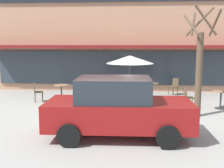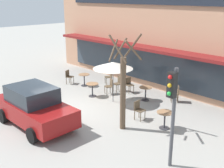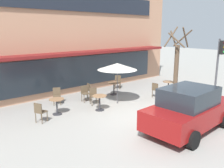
% 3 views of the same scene
% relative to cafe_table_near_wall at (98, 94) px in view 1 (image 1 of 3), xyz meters
% --- Properties ---
extents(ground_plane, '(80.00, 80.00, 0.00)m').
position_rel_cafe_table_near_wall_xyz_m(ground_plane, '(0.82, -2.31, -0.52)').
color(ground_plane, '#9E9B93').
extents(building_facade, '(17.54, 9.10, 7.68)m').
position_rel_cafe_table_near_wall_xyz_m(building_facade, '(0.82, 7.66, 3.33)').
color(building_facade, tan).
rests_on(building_facade, ground).
extents(cafe_table_near_wall, '(0.70, 0.70, 0.76)m').
position_rel_cafe_table_near_wall_xyz_m(cafe_table_near_wall, '(0.00, 0.00, 0.00)').
color(cafe_table_near_wall, '#333338').
rests_on(cafe_table_near_wall, ground).
extents(cafe_table_streetside, '(0.70, 0.70, 0.76)m').
position_rel_cafe_table_near_wall_xyz_m(cafe_table_streetside, '(-1.87, 0.87, 0.00)').
color(cafe_table_streetside, '#333338').
rests_on(cafe_table_streetside, ground).
extents(cafe_table_by_tree, '(0.70, 0.70, 0.76)m').
position_rel_cafe_table_near_wall_xyz_m(cafe_table_by_tree, '(5.25, -0.32, 0.00)').
color(cafe_table_by_tree, '#333338').
rests_on(cafe_table_by_tree, ground).
extents(cafe_table_mid_patio, '(0.70, 0.70, 0.76)m').
position_rel_cafe_table_near_wall_xyz_m(cafe_table_mid_patio, '(2.47, 1.70, 0.00)').
color(cafe_table_mid_patio, '#333338').
rests_on(cafe_table_mid_patio, ground).
extents(patio_umbrella_green_folded, '(2.10, 2.10, 2.20)m').
position_rel_cafe_table_near_wall_xyz_m(patio_umbrella_green_folded, '(1.42, 0.26, 1.51)').
color(patio_umbrella_green_folded, '#4C4C51').
rests_on(patio_umbrella_green_folded, ground).
extents(cafe_chair_0, '(0.47, 0.47, 0.89)m').
position_rel_cafe_table_near_wall_xyz_m(cafe_chair_0, '(0.93, 2.01, 0.01)').
color(cafe_chair_0, brown).
rests_on(cafe_chair_0, ground).
extents(cafe_chair_1, '(0.52, 0.52, 0.89)m').
position_rel_cafe_table_near_wall_xyz_m(cafe_chair_1, '(0.38, 0.99, 0.01)').
color(cafe_chair_1, brown).
rests_on(cafe_chair_1, ground).
extents(cafe_chair_2, '(0.47, 0.47, 0.89)m').
position_rel_cafe_table_near_wall_xyz_m(cafe_chair_2, '(0.34, 1.72, 0.01)').
color(cafe_chair_2, brown).
rests_on(cafe_chair_2, ground).
extents(cafe_chair_3, '(0.43, 0.43, 0.89)m').
position_rel_cafe_table_near_wall_xyz_m(cafe_chair_3, '(3.86, -0.43, 0.01)').
color(cafe_chair_3, brown).
rests_on(cafe_chair_3, ground).
extents(cafe_chair_4, '(0.56, 0.56, 0.89)m').
position_rel_cafe_table_near_wall_xyz_m(cafe_chair_4, '(3.74, 2.73, 0.01)').
color(cafe_chair_4, brown).
rests_on(cafe_chair_4, ground).
extents(cafe_chair_5, '(0.54, 0.54, 0.89)m').
position_rel_cafe_table_near_wall_xyz_m(cafe_chair_5, '(-1.08, 2.31, 0.01)').
color(cafe_chair_5, brown).
rests_on(cafe_chair_5, ground).
extents(cafe_chair_6, '(0.52, 0.52, 0.89)m').
position_rel_cafe_table_near_wall_xyz_m(cafe_chair_6, '(-2.92, 0.43, 0.01)').
color(cafe_chair_6, brown).
rests_on(cafe_chair_6, ground).
extents(parked_sedan, '(4.24, 2.10, 1.76)m').
position_rel_cafe_table_near_wall_xyz_m(parked_sedan, '(1.13, -4.20, 0.36)').
color(parked_sedan, maroon).
rests_on(parked_sedan, ground).
extents(street_tree, '(1.21, 1.19, 4.08)m').
position_rel_cafe_table_near_wall_xyz_m(street_tree, '(4.01, -1.62, 1.39)').
color(street_tree, brown).
rests_on(street_tree, ground).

